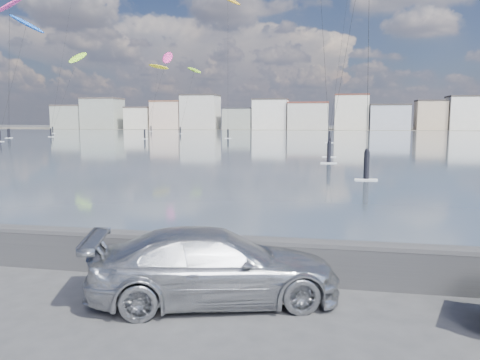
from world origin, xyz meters
name	(u,v)px	position (x,y,z in m)	size (l,w,h in m)	color
ground	(145,324)	(0.00, 0.00, 0.00)	(700.00, 700.00, 0.00)	#333335
bay_water	(315,138)	(0.00, 91.50, 0.01)	(500.00, 177.00, 0.00)	#3A4D58
far_shore_strip	(324,129)	(0.00, 200.00, 0.01)	(500.00, 60.00, 0.00)	#4C473D
seawall	(189,253)	(0.00, 2.70, 0.58)	(400.00, 0.36, 1.08)	#28282B
far_buildings	(327,115)	(1.31, 186.00, 6.03)	(240.79, 13.26, 14.60)	gray
car_silver	(215,266)	(0.99, 1.35, 0.75)	(2.09, 5.14, 1.49)	#B2B4BA
kitesurfer_4	(167,59)	(-32.32, 91.91, 17.01)	(3.74, 14.90, 19.48)	#E5338C
kitesurfer_7	(26,26)	(-53.27, 73.30, 21.26)	(7.50, 9.32, 23.92)	blue
kitesurfer_8	(228,2)	(-20.26, 99.12, 30.28)	(7.42, 13.80, 33.27)	#BF8C19
kitesurfer_9	(9,8)	(-67.08, 87.58, 28.40)	(7.81, 9.44, 31.30)	#E5338C
kitesurfer_13	(194,71)	(-37.57, 130.11, 18.47)	(7.67, 16.69, 20.49)	#8CD826
kitesurfer_15	(158,68)	(-59.57, 158.50, 22.84)	(7.99, 17.37, 24.87)	yellow
kitesurfer_17	(77,59)	(-74.93, 129.01, 22.84)	(4.20, 17.57, 26.04)	#8CD826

